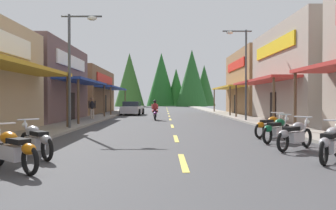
{
  "coord_description": "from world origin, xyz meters",
  "views": [
    {
      "loc": [
        -0.47,
        -0.22,
        1.57
      ],
      "look_at": [
        -0.08,
        34.76,
        1.01
      ],
      "focal_mm": 35.44,
      "sensor_mm": 36.0,
      "label": 1
    }
  ],
  "objects_px": {
    "streetlamp_right": "(242,62)",
    "motorcycle_parked_right_4": "(277,129)",
    "parked_car_curbside": "(132,108)",
    "motorcycle_parked_left_2": "(14,149)",
    "rider_cruising_lead": "(155,112)",
    "pedestrian_waiting": "(92,107)",
    "motorcycle_parked_left_3": "(36,140)",
    "motorcycle_parked_right_3": "(295,134)",
    "motorcycle_parked_right_5": "(270,126)",
    "motorcycle_parked_right_2": "(331,142)",
    "streetlamp_left": "(76,54)"
  },
  "relations": [
    {
      "from": "streetlamp_right",
      "to": "streetlamp_left",
      "type": "bearing_deg",
      "value": -147.47
    },
    {
      "from": "streetlamp_right",
      "to": "pedestrian_waiting",
      "type": "height_order",
      "value": "streetlamp_right"
    },
    {
      "from": "rider_cruising_lead",
      "to": "parked_car_curbside",
      "type": "xyz_separation_m",
      "value": [
        -2.6,
        8.86,
        0.03
      ]
    },
    {
      "from": "rider_cruising_lead",
      "to": "parked_car_curbside",
      "type": "height_order",
      "value": "rider_cruising_lead"
    },
    {
      "from": "motorcycle_parked_right_3",
      "to": "motorcycle_parked_left_3",
      "type": "xyz_separation_m",
      "value": [
        -7.56,
        -1.33,
        0.0
      ]
    },
    {
      "from": "motorcycle_parked_left_2",
      "to": "motorcycle_parked_right_4",
      "type": "bearing_deg",
      "value": -106.83
    },
    {
      "from": "parked_car_curbside",
      "to": "pedestrian_waiting",
      "type": "bearing_deg",
      "value": 170.3
    },
    {
      "from": "motorcycle_parked_left_3",
      "to": "parked_car_curbside",
      "type": "relative_size",
      "value": 0.37
    },
    {
      "from": "streetlamp_left",
      "to": "motorcycle_parked_right_4",
      "type": "height_order",
      "value": "streetlamp_left"
    },
    {
      "from": "streetlamp_right",
      "to": "motorcycle_parked_right_4",
      "type": "bearing_deg",
      "value": -96.91
    },
    {
      "from": "streetlamp_right",
      "to": "parked_car_curbside",
      "type": "xyz_separation_m",
      "value": [
        -8.88,
        10.63,
        -3.56
      ]
    },
    {
      "from": "streetlamp_right",
      "to": "motorcycle_parked_right_5",
      "type": "relative_size",
      "value": 3.81
    },
    {
      "from": "pedestrian_waiting",
      "to": "motorcycle_parked_right_3",
      "type": "bearing_deg",
      "value": -2.06
    },
    {
      "from": "motorcycle_parked_right_3",
      "to": "rider_cruising_lead",
      "type": "bearing_deg",
      "value": 66.73
    },
    {
      "from": "streetlamp_right",
      "to": "rider_cruising_lead",
      "type": "bearing_deg",
      "value": 164.26
    },
    {
      "from": "streetlamp_right",
      "to": "pedestrian_waiting",
      "type": "relative_size",
      "value": 3.8
    },
    {
      "from": "rider_cruising_lead",
      "to": "parked_car_curbside",
      "type": "relative_size",
      "value": 0.49
    },
    {
      "from": "motorcycle_parked_right_5",
      "to": "motorcycle_parked_left_3",
      "type": "relative_size",
      "value": 1.05
    },
    {
      "from": "rider_cruising_lead",
      "to": "streetlamp_right",
      "type": "bearing_deg",
      "value": -109.21
    },
    {
      "from": "streetlamp_right",
      "to": "motorcycle_parked_right_4",
      "type": "relative_size",
      "value": 4.14
    },
    {
      "from": "streetlamp_right",
      "to": "motorcycle_parked_left_2",
      "type": "relative_size",
      "value": 3.88
    },
    {
      "from": "streetlamp_right",
      "to": "pedestrian_waiting",
      "type": "xyz_separation_m",
      "value": [
        -11.06,
        1.53,
        -3.24
      ]
    },
    {
      "from": "streetlamp_right",
      "to": "motorcycle_parked_right_2",
      "type": "relative_size",
      "value": 3.8
    },
    {
      "from": "streetlamp_right",
      "to": "motorcycle_parked_left_2",
      "type": "distance_m",
      "value": 19.02
    },
    {
      "from": "streetlamp_right",
      "to": "motorcycle_parked_left_2",
      "type": "xyz_separation_m",
      "value": [
        -8.88,
        -16.39,
        -3.76
      ]
    },
    {
      "from": "streetlamp_right",
      "to": "pedestrian_waiting",
      "type": "distance_m",
      "value": 11.62
    },
    {
      "from": "rider_cruising_lead",
      "to": "pedestrian_waiting",
      "type": "relative_size",
      "value": 1.24
    },
    {
      "from": "motorcycle_parked_right_2",
      "to": "motorcycle_parked_right_5",
      "type": "distance_m",
      "value": 5.4
    },
    {
      "from": "motorcycle_parked_right_3",
      "to": "motorcycle_parked_right_5",
      "type": "xyz_separation_m",
      "value": [
        0.33,
        3.49,
        0.0
      ]
    },
    {
      "from": "motorcycle_parked_left_2",
      "to": "pedestrian_waiting",
      "type": "height_order",
      "value": "pedestrian_waiting"
    },
    {
      "from": "motorcycle_parked_left_3",
      "to": "motorcycle_parked_right_3",
      "type": "bearing_deg",
      "value": -122.55
    },
    {
      "from": "motorcycle_parked_left_2",
      "to": "streetlamp_right",
      "type": "bearing_deg",
      "value": -78.16
    },
    {
      "from": "streetlamp_right",
      "to": "motorcycle_parked_right_2",
      "type": "xyz_separation_m",
      "value": [
        -1.31,
        -15.32,
        -3.76
      ]
    },
    {
      "from": "streetlamp_left",
      "to": "motorcycle_parked_right_2",
      "type": "distance_m",
      "value": 12.97
    },
    {
      "from": "motorcycle_parked_right_3",
      "to": "rider_cruising_lead",
      "type": "height_order",
      "value": "rider_cruising_lead"
    },
    {
      "from": "motorcycle_parked_right_5",
      "to": "rider_cruising_lead",
      "type": "relative_size",
      "value": 0.81
    },
    {
      "from": "streetlamp_right",
      "to": "parked_car_curbside",
      "type": "bearing_deg",
      "value": 129.87
    },
    {
      "from": "motorcycle_parked_left_2",
      "to": "motorcycle_parked_left_3",
      "type": "height_order",
      "value": "same"
    },
    {
      "from": "motorcycle_parked_right_2",
      "to": "motorcycle_parked_left_2",
      "type": "distance_m",
      "value": 7.65
    },
    {
      "from": "streetlamp_left",
      "to": "motorcycle_parked_right_4",
      "type": "xyz_separation_m",
      "value": [
        8.75,
        -5.08,
        -3.43
      ]
    },
    {
      "from": "streetlamp_left",
      "to": "motorcycle_parked_left_3",
      "type": "xyz_separation_m",
      "value": [
        1.12,
        -8.26,
        -3.43
      ]
    },
    {
      "from": "motorcycle_parked_right_3",
      "to": "pedestrian_waiting",
      "type": "relative_size",
      "value": 0.97
    },
    {
      "from": "parked_car_curbside",
      "to": "motorcycle_parked_left_3",
      "type": "bearing_deg",
      "value": -176.6
    },
    {
      "from": "motorcycle_parked_right_4",
      "to": "parked_car_curbside",
      "type": "xyz_separation_m",
      "value": [
        -7.48,
        22.19,
        0.2
      ]
    },
    {
      "from": "motorcycle_parked_left_3",
      "to": "pedestrian_waiting",
      "type": "bearing_deg",
      "value": -35.43
    },
    {
      "from": "streetlamp_left",
      "to": "pedestrian_waiting",
      "type": "distance_m",
      "value": 8.57
    },
    {
      "from": "motorcycle_parked_right_5",
      "to": "parked_car_curbside",
      "type": "xyz_separation_m",
      "value": [
        -7.74,
        20.55,
        0.2
      ]
    },
    {
      "from": "rider_cruising_lead",
      "to": "pedestrian_waiting",
      "type": "distance_m",
      "value": 4.79
    },
    {
      "from": "motorcycle_parked_right_4",
      "to": "motorcycle_parked_right_5",
      "type": "height_order",
      "value": "same"
    },
    {
      "from": "motorcycle_parked_left_2",
      "to": "rider_cruising_lead",
      "type": "relative_size",
      "value": 0.79
    }
  ]
}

